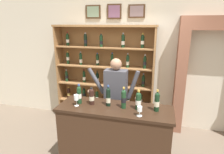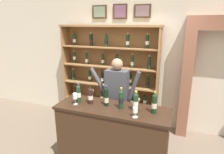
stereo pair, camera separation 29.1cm
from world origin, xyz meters
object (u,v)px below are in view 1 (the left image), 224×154
at_px(tasting_bottle_super_tuscan, 124,99).
at_px(tasting_bottle_brunello, 157,102).
at_px(wine_shelf, 105,74).
at_px(wine_glass_center, 76,98).
at_px(tasting_bottle_grappa, 138,100).
at_px(tasting_bottle_vin_santo, 92,96).
at_px(tasting_counter, 115,138).
at_px(tasting_bottle_bianco, 79,94).
at_px(wine_glass_right, 140,110).
at_px(tasting_bottle_prosecco, 108,97).
at_px(shopkeeper, 116,95).

relative_size(tasting_bottle_super_tuscan, tasting_bottle_brunello, 1.02).
bearing_deg(wine_shelf, wine_glass_center, -89.94).
relative_size(tasting_bottle_grappa, tasting_bottle_brunello, 0.93).
xyz_separation_m(wine_shelf, tasting_bottle_vin_santo, (0.20, -1.37, 0.01)).
xyz_separation_m(wine_shelf, tasting_counter, (0.57, -1.39, -0.65)).
distance_m(tasting_bottle_bianco, tasting_bottle_super_tuscan, 0.70).
height_order(wine_shelf, tasting_bottle_grappa, wine_shelf).
distance_m(tasting_counter, tasting_bottle_grappa, 0.75).
xyz_separation_m(wine_glass_center, wine_glass_right, (0.96, -0.09, -0.03)).
height_order(tasting_counter, tasting_bottle_grappa, tasting_bottle_grappa).
distance_m(tasting_bottle_vin_santo, tasting_bottle_prosecco, 0.26).
bearing_deg(tasting_counter, tasting_bottle_bianco, 178.62).
bearing_deg(wine_shelf, tasting_bottle_brunello, -49.05).
height_order(shopkeeper, tasting_bottle_bianco, shopkeeper).
bearing_deg(tasting_bottle_grappa, shopkeeper, 131.09).
distance_m(shopkeeper, tasting_bottle_bianco, 0.72).
relative_size(wine_shelf, tasting_counter, 1.29).
relative_size(tasting_bottle_grappa, wine_glass_right, 2.13).
bearing_deg(tasting_bottle_vin_santo, wine_glass_center, -150.18).
bearing_deg(tasting_bottle_grappa, tasting_counter, -176.39).
relative_size(wine_shelf, tasting_bottle_super_tuscan, 6.84).
bearing_deg(tasting_bottle_prosecco, shopkeeper, 90.97).
bearing_deg(tasting_bottle_grappa, tasting_bottle_vin_santo, 179.53).
bearing_deg(tasting_bottle_bianco, tasting_bottle_vin_santo, 3.97).
height_order(tasting_counter, tasting_bottle_bianco, tasting_bottle_bianco).
distance_m(tasting_counter, tasting_bottle_vin_santo, 0.75).
xyz_separation_m(shopkeeper, tasting_bottle_grappa, (0.46, -0.53, 0.15)).
distance_m(wine_shelf, tasting_bottle_grappa, 1.65).
distance_m(tasting_bottle_vin_santo, wine_glass_center, 0.23).
distance_m(tasting_counter, wine_glass_right, 0.75).
distance_m(shopkeeper, wine_glass_center, 0.80).
height_order(tasting_bottle_brunello, wine_glass_center, tasting_bottle_brunello).
bearing_deg(shopkeeper, tasting_bottle_super_tuscan, -65.22).
bearing_deg(wine_glass_center, tasting_bottle_grappa, 6.84).
relative_size(wine_shelf, tasting_bottle_bianco, 7.10).
bearing_deg(tasting_bottle_super_tuscan, tasting_bottle_bianco, -179.93).
bearing_deg(tasting_bottle_bianco, tasting_bottle_grappa, 0.50).
distance_m(tasting_bottle_grappa, wine_glass_center, 0.92).
bearing_deg(tasting_bottle_super_tuscan, wine_glass_right, -36.94).
relative_size(tasting_counter, tasting_bottle_super_tuscan, 5.29).
relative_size(tasting_bottle_bianco, wine_glass_right, 2.23).
relative_size(tasting_bottle_vin_santo, wine_glass_center, 1.50).
height_order(wine_shelf, tasting_bottle_prosecco, wine_shelf).
xyz_separation_m(shopkeeper, tasting_bottle_vin_santo, (-0.25, -0.52, 0.14)).
relative_size(shopkeeper, tasting_bottle_grappa, 5.64).
distance_m(tasting_bottle_grappa, wine_glass_right, 0.21).
relative_size(tasting_bottle_super_tuscan, tasting_bottle_grappa, 1.09).
bearing_deg(tasting_bottle_prosecco, tasting_bottle_super_tuscan, -5.50).
relative_size(tasting_counter, tasting_bottle_prosecco, 5.26).
xyz_separation_m(wine_shelf, tasting_bottle_super_tuscan, (0.71, -1.38, 0.02)).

